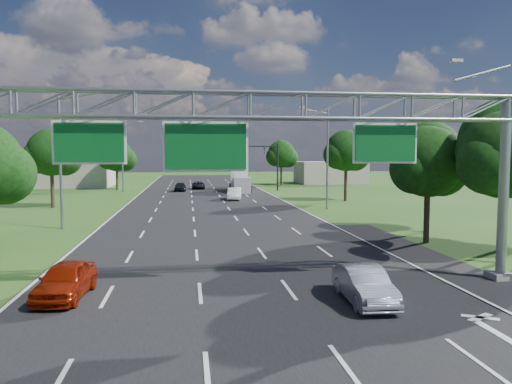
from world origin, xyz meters
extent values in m
plane|color=#245218|center=(0.00, 30.00, 0.00)|extent=(220.00, 220.00, 0.00)
cube|color=black|center=(0.00, 30.00, 0.00)|extent=(18.00, 180.00, 0.02)
cube|color=black|center=(10.20, 14.00, 0.00)|extent=(3.00, 30.00, 0.02)
cube|color=gray|center=(11.50, 12.00, 0.15)|extent=(1.00, 1.00, 0.30)
cylinder|color=gray|center=(11.50, 12.00, 4.00)|extent=(0.44, 0.44, 8.00)
cylinder|color=gray|center=(10.30, 12.00, 9.00)|extent=(2.54, 0.12, 0.79)
cube|color=beige|center=(9.10, 12.00, 9.50)|extent=(0.50, 0.22, 0.12)
cube|color=white|center=(-6.00, 11.98, 6.00)|extent=(2.80, 0.05, 1.70)
cube|color=#0A521F|center=(-6.00, 11.92, 6.00)|extent=(2.62, 0.05, 1.52)
cube|color=white|center=(-1.50, 11.98, 5.85)|extent=(3.40, 0.05, 2.00)
cube|color=#0A521F|center=(-1.50, 11.92, 5.85)|extent=(3.22, 0.05, 1.82)
cube|color=white|center=(6.00, 11.98, 6.00)|extent=(2.80, 0.05, 1.70)
cube|color=#0A521F|center=(6.00, 11.92, 6.00)|extent=(2.62, 0.05, 1.52)
cylinder|color=black|center=(11.00, 65.00, 3.50)|extent=(0.24, 0.24, 7.00)
cylinder|color=black|center=(5.00, 65.00, 6.60)|extent=(12.00, 0.18, 0.18)
imported|color=black|center=(-1.00, 65.00, 6.05)|extent=(0.18, 0.22, 1.10)
imported|color=black|center=(4.00, 65.00, 6.05)|extent=(0.18, 0.22, 1.10)
imported|color=black|center=(9.00, 65.00, 6.05)|extent=(0.18, 0.22, 1.10)
cylinder|color=gray|center=(-11.50, 30.00, 5.00)|extent=(0.20, 0.20, 10.00)
cylinder|color=gray|center=(-10.20, 30.00, 9.70)|extent=(2.78, 0.12, 0.60)
cube|color=beige|center=(-8.90, 30.00, 10.10)|extent=(0.55, 0.22, 0.12)
cylinder|color=gray|center=(-11.50, 65.00, 5.00)|extent=(0.20, 0.20, 10.00)
cylinder|color=gray|center=(-10.20, 65.00, 9.70)|extent=(2.78, 0.12, 0.60)
cube|color=beige|center=(-8.90, 65.00, 10.10)|extent=(0.55, 0.22, 0.12)
cylinder|color=gray|center=(11.50, 40.00, 5.00)|extent=(0.20, 0.20, 10.00)
cylinder|color=gray|center=(10.20, 40.00, 9.70)|extent=(2.78, 0.12, 0.60)
cube|color=beige|center=(8.90, 40.00, 10.10)|extent=(0.55, 0.22, 0.12)
cylinder|color=#2D2116|center=(13.50, 15.00, 1.87)|extent=(0.36, 0.36, 3.74)
sphere|color=black|center=(13.50, 15.00, 5.50)|extent=(4.40, 4.40, 4.40)
sphere|color=black|center=(12.51, 14.70, 5.06)|extent=(3.08, 3.08, 3.08)
cylinder|color=#2D2116|center=(15.50, 18.00, 2.09)|extent=(0.36, 0.36, 4.18)
sphere|color=black|center=(15.50, 18.00, 6.18)|extent=(5.00, 5.00, 5.00)
sphere|color=black|center=(14.38, 17.70, 5.68)|extent=(3.50, 3.50, 3.50)
cylinder|color=#2D2116|center=(12.50, 21.00, 1.65)|extent=(0.36, 0.36, 3.30)
sphere|color=black|center=(12.50, 21.00, 5.06)|extent=(4.40, 4.40, 4.40)
sphere|color=black|center=(13.60, 21.40, 4.51)|extent=(3.30, 3.30, 3.30)
sphere|color=black|center=(11.51, 20.70, 4.62)|extent=(3.08, 3.08, 3.08)
cylinder|color=#2D2116|center=(14.50, 25.00, 1.76)|extent=(0.36, 0.36, 3.52)
sphere|color=black|center=(14.50, 25.00, 5.44)|extent=(4.80, 4.80, 4.80)
sphere|color=black|center=(15.70, 25.40, 4.84)|extent=(3.60, 3.60, 3.60)
sphere|color=black|center=(13.42, 24.70, 4.96)|extent=(3.36, 3.36, 3.36)
sphere|color=black|center=(-12.80, 22.40, 4.40)|extent=(3.60, 3.60, 3.60)
cylinder|color=#2D2116|center=(-16.00, 45.00, 1.87)|extent=(0.36, 0.36, 3.74)
sphere|color=black|center=(-16.00, 45.00, 5.66)|extent=(4.80, 4.80, 4.80)
sphere|color=black|center=(-14.80, 45.40, 5.06)|extent=(3.60, 3.60, 3.60)
sphere|color=black|center=(-17.08, 44.70, 5.18)|extent=(3.36, 3.36, 3.36)
cylinder|color=#2D2116|center=(-13.00, 70.00, 1.65)|extent=(0.36, 0.36, 3.30)
sphere|color=black|center=(-13.00, 70.00, 5.22)|extent=(4.80, 4.80, 4.80)
sphere|color=black|center=(-11.80, 70.40, 4.62)|extent=(3.60, 3.60, 3.60)
sphere|color=black|center=(-14.08, 69.70, 4.74)|extent=(3.36, 3.36, 3.36)
cylinder|color=#2D2116|center=(16.00, 48.00, 1.98)|extent=(0.36, 0.36, 3.96)
sphere|color=black|center=(16.00, 48.00, 5.88)|extent=(4.80, 4.80, 4.80)
sphere|color=black|center=(17.20, 48.40, 5.28)|extent=(3.60, 3.60, 3.60)
sphere|color=black|center=(14.92, 47.70, 5.40)|extent=(3.36, 3.36, 3.36)
cylinder|color=#2D2116|center=(14.00, 78.00, 1.76)|extent=(0.36, 0.36, 3.52)
sphere|color=black|center=(14.00, 78.00, 5.44)|extent=(4.80, 4.80, 4.80)
sphere|color=black|center=(15.20, 78.40, 4.84)|extent=(3.60, 3.60, 3.60)
sphere|color=black|center=(12.92, 77.70, 4.96)|extent=(3.36, 3.36, 3.36)
cube|color=#B0A593|center=(-22.00, 78.00, 2.50)|extent=(14.00, 10.00, 5.00)
cube|color=#B0A593|center=(24.00, 82.00, 2.00)|extent=(12.00, 9.00, 4.00)
imported|color=maroon|center=(-6.96, 11.57, 0.70)|extent=(1.98, 4.24, 1.40)
imported|color=#A7A9B2|center=(4.27, 9.46, 0.68)|extent=(1.55, 4.15, 1.35)
imported|color=black|center=(-0.68, 69.86, 0.58)|extent=(1.95, 4.18, 1.16)
imported|color=black|center=(-3.40, 65.56, 0.67)|extent=(1.75, 3.99, 1.34)
imported|color=white|center=(3.26, 51.35, 0.72)|extent=(2.11, 4.54, 1.44)
cube|color=silver|center=(5.26, 64.76, 1.68)|extent=(3.11, 6.35, 3.06)
cube|color=silver|center=(5.26, 60.49, 1.12)|extent=(2.58, 2.49, 2.24)
cylinder|color=black|center=(4.13, 60.69, 0.51)|extent=(0.36, 1.02, 1.02)
cylinder|color=black|center=(6.38, 60.69, 0.51)|extent=(0.36, 1.02, 1.02)
cylinder|color=black|center=(4.13, 66.80, 0.51)|extent=(0.36, 1.02, 1.02)
cylinder|color=black|center=(6.38, 66.80, 0.51)|extent=(0.36, 1.02, 1.02)
camera|label=1|loc=(-2.22, -8.13, 5.58)|focal=35.00mm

